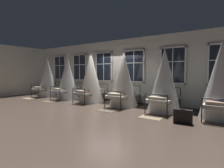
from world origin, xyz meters
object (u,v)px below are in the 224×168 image
cot_fourth (123,80)px  cot_fifth (164,81)px  cot_second (68,78)px  suitcase_dark (183,116)px  cot_third (91,78)px  cot_first (48,78)px  cot_sixth (221,81)px

cot_fourth → cot_fifth: bearing=-91.1°
cot_second → suitcase_dark: cot_second is taller
cot_third → cot_fifth: cot_third is taller
cot_third → cot_fourth: bearing=-89.1°
cot_second → cot_fifth: cot_fifth is taller
cot_first → cot_second: bearing=-89.0°
cot_first → cot_second: size_ratio=1.01×
cot_fourth → cot_sixth: bearing=-90.8°
cot_fifth → cot_sixth: bearing=-90.7°
cot_second → suitcase_dark: 7.28m
cot_third → suitcase_dark: cot_third is taller
cot_first → cot_sixth: (9.95, 0.00, 0.08)m
cot_sixth → cot_second: bearing=89.9°
suitcase_dark → cot_sixth: bearing=51.4°
cot_second → cot_third: bearing=-91.0°
cot_third → cot_fifth: (4.03, 0.02, -0.07)m
cot_third → cot_second: bearing=89.0°
cot_third → cot_sixth: (6.03, 0.03, -0.01)m
cot_sixth → cot_third: bearing=90.2°
cot_first → cot_fifth: (7.95, -0.01, 0.01)m
suitcase_dark → cot_second: bearing=163.3°
cot_third → suitcase_dark: size_ratio=4.73×
cot_first → cot_sixth: size_ratio=0.94×
cot_second → suitcase_dark: (7.07, -1.38, -1.01)m
cot_first → cot_second: 1.98m
cot_fifth → suitcase_dark: size_ratio=4.49×
cot_first → cot_third: 3.92m
cot_fifth → cot_first: bearing=88.9°
cot_third → cot_fourth: cot_third is taller
cot_third → cot_fourth: size_ratio=1.07×
cot_first → cot_fifth: cot_fifth is taller
cot_fifth → cot_fourth: bearing=88.6°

